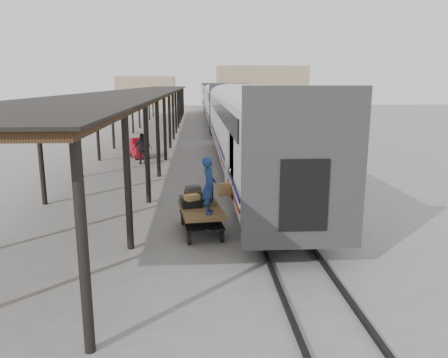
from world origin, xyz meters
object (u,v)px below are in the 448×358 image
(porter, at_px, (209,185))
(pedestrian, at_px, (143,149))
(luggage_tug, at_px, (139,149))
(baggage_cart, at_px, (201,214))

(porter, bearing_deg, pedestrian, 18.95)
(pedestrian, bearing_deg, porter, 95.03)
(luggage_tug, distance_m, porter, 15.66)
(baggage_cart, distance_m, luggage_tug, 14.93)
(baggage_cart, relative_size, porter, 1.48)
(pedestrian, bearing_deg, baggage_cart, 94.72)
(baggage_cart, bearing_deg, pedestrian, 97.27)
(luggage_tug, bearing_deg, porter, -99.39)
(baggage_cart, height_order, pedestrian, pedestrian)
(porter, xyz_separation_m, pedestrian, (-3.55, 13.01, -0.81))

